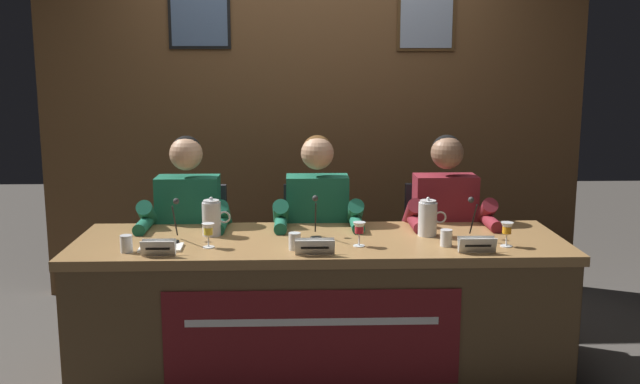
% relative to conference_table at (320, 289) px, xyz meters
% --- Properties ---
extents(ground_plane, '(12.00, 12.00, 0.00)m').
position_rel_conference_table_xyz_m(ground_plane, '(0.00, 0.10, -0.49)').
color(ground_plane, '#4C4742').
extents(wall_back_panelled, '(3.76, 0.14, 2.60)m').
position_rel_conference_table_xyz_m(wall_back_panelled, '(0.00, 1.49, 0.81)').
color(wall_back_panelled, brown).
rests_on(wall_back_panelled, ground_plane).
extents(conference_table, '(2.56, 0.80, 0.73)m').
position_rel_conference_table_xyz_m(conference_table, '(0.00, 0.00, 0.00)').
color(conference_table, olive).
rests_on(conference_table, ground_plane).
extents(chair_left, '(0.44, 0.45, 0.90)m').
position_rel_conference_table_xyz_m(chair_left, '(-0.75, 0.68, -0.05)').
color(chair_left, black).
rests_on(chair_left, ground_plane).
extents(panelist_left, '(0.51, 0.48, 1.23)m').
position_rel_conference_table_xyz_m(panelist_left, '(-0.75, 0.48, 0.22)').
color(panelist_left, black).
rests_on(panelist_left, ground_plane).
extents(nameplate_left, '(0.16, 0.06, 0.08)m').
position_rel_conference_table_xyz_m(nameplate_left, '(-0.78, -0.20, 0.28)').
color(nameplate_left, white).
rests_on(nameplate_left, conference_table).
extents(juice_glass_left, '(0.06, 0.06, 0.12)m').
position_rel_conference_table_xyz_m(juice_glass_left, '(-0.56, -0.05, 0.33)').
color(juice_glass_left, white).
rests_on(juice_glass_left, conference_table).
extents(water_cup_left, '(0.06, 0.06, 0.08)m').
position_rel_conference_table_xyz_m(water_cup_left, '(-0.95, -0.13, 0.28)').
color(water_cup_left, silver).
rests_on(water_cup_left, conference_table).
extents(microphone_left, '(0.06, 0.17, 0.22)m').
position_rel_conference_table_xyz_m(microphone_left, '(-0.75, 0.05, 0.32)').
color(microphone_left, black).
rests_on(microphone_left, conference_table).
extents(chair_center, '(0.44, 0.45, 0.90)m').
position_rel_conference_table_xyz_m(chair_center, '(0.00, 0.68, -0.05)').
color(chair_center, black).
rests_on(chair_center, ground_plane).
extents(panelist_center, '(0.51, 0.48, 1.23)m').
position_rel_conference_table_xyz_m(panelist_center, '(0.00, 0.48, 0.22)').
color(panelist_center, black).
rests_on(panelist_center, ground_plane).
extents(nameplate_center, '(0.19, 0.06, 0.08)m').
position_rel_conference_table_xyz_m(nameplate_center, '(-0.03, -0.21, 0.28)').
color(nameplate_center, white).
rests_on(nameplate_center, conference_table).
extents(juice_glass_center, '(0.06, 0.06, 0.12)m').
position_rel_conference_table_xyz_m(juice_glass_center, '(0.19, -0.05, 0.33)').
color(juice_glass_center, white).
rests_on(juice_glass_center, conference_table).
extents(water_cup_center, '(0.06, 0.06, 0.08)m').
position_rel_conference_table_xyz_m(water_cup_center, '(-0.13, -0.11, 0.28)').
color(water_cup_center, silver).
rests_on(water_cup_center, conference_table).
extents(microphone_center, '(0.06, 0.17, 0.22)m').
position_rel_conference_table_xyz_m(microphone_center, '(-0.02, 0.10, 0.32)').
color(microphone_center, black).
rests_on(microphone_center, conference_table).
extents(chair_right, '(0.44, 0.45, 0.90)m').
position_rel_conference_table_xyz_m(chair_right, '(0.75, 0.68, -0.05)').
color(chair_right, black).
rests_on(chair_right, ground_plane).
extents(panelist_right, '(0.51, 0.48, 1.23)m').
position_rel_conference_table_xyz_m(panelist_right, '(0.75, 0.48, 0.22)').
color(panelist_right, black).
rests_on(panelist_right, ground_plane).
extents(nameplate_right, '(0.18, 0.06, 0.08)m').
position_rel_conference_table_xyz_m(nameplate_right, '(0.75, -0.20, 0.28)').
color(nameplate_right, white).
rests_on(nameplate_right, conference_table).
extents(juice_glass_right, '(0.06, 0.06, 0.12)m').
position_rel_conference_table_xyz_m(juice_glass_right, '(0.93, -0.08, 0.33)').
color(juice_glass_right, white).
rests_on(juice_glass_right, conference_table).
extents(water_cup_right, '(0.06, 0.06, 0.08)m').
position_rel_conference_table_xyz_m(water_cup_right, '(0.63, -0.07, 0.28)').
color(water_cup_right, silver).
rests_on(water_cup_right, conference_table).
extents(microphone_right, '(0.06, 0.17, 0.22)m').
position_rel_conference_table_xyz_m(microphone_right, '(0.80, 0.03, 0.32)').
color(microphone_right, black).
rests_on(microphone_right, conference_table).
extents(water_pitcher_left_side, '(0.15, 0.10, 0.21)m').
position_rel_conference_table_xyz_m(water_pitcher_left_side, '(-0.57, 0.20, 0.34)').
color(water_pitcher_left_side, silver).
rests_on(water_pitcher_left_side, conference_table).
extents(water_pitcher_right_side, '(0.15, 0.10, 0.21)m').
position_rel_conference_table_xyz_m(water_pitcher_right_side, '(0.58, 0.16, 0.34)').
color(water_pitcher_right_side, silver).
rests_on(water_pitcher_right_side, conference_table).
extents(document_stack_left, '(0.22, 0.16, 0.01)m').
position_rel_conference_table_xyz_m(document_stack_left, '(-0.80, -0.07, 0.25)').
color(document_stack_left, white).
rests_on(document_stack_left, conference_table).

